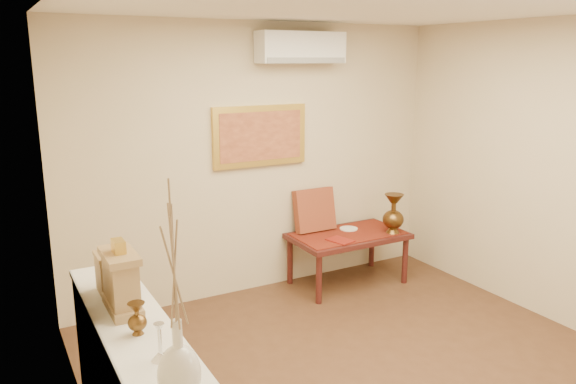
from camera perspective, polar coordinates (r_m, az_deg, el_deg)
wall_back at (r=5.64m, az=-2.94°, el=3.22°), size 4.00×0.02×2.70m
wall_left at (r=2.95m, az=-19.02°, el=-7.09°), size 0.02×4.50×2.70m
white_vase at (r=2.25m, az=-11.38°, el=-10.41°), size 0.18×0.18×0.93m
candlestick at (r=2.74m, az=-12.89°, el=-14.62°), size 0.09×0.09×0.18m
brass_urn_small at (r=3.00m, az=-15.11°, el=-11.88°), size 0.10×0.10×0.22m
table_cloth at (r=5.94m, az=6.14°, el=-4.22°), size 1.14×0.59×0.01m
brass_urn_tall at (r=5.96m, az=10.68°, el=-1.76°), size 0.22×0.22×0.50m
plate at (r=6.07m, az=6.18°, el=-3.73°), size 0.19×0.19×0.01m
menu at (r=5.69m, az=5.33°, el=-4.90°), size 0.24×0.29×0.01m
cushion at (r=5.95m, az=2.70°, el=-1.83°), size 0.45×0.19×0.46m
mantel_clock at (r=3.26m, az=-16.57°, el=-8.62°), size 0.17×0.36×0.41m
wooden_chest at (r=3.54m, az=-17.52°, el=-7.81°), size 0.16×0.21×0.24m
low_table at (r=5.96m, az=6.13°, el=-4.85°), size 1.20×0.70×0.55m
painting at (r=5.58m, az=-2.85°, el=5.71°), size 1.00×0.06×0.60m
ac_unit at (r=5.62m, az=1.31°, el=14.45°), size 0.90×0.25×0.30m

